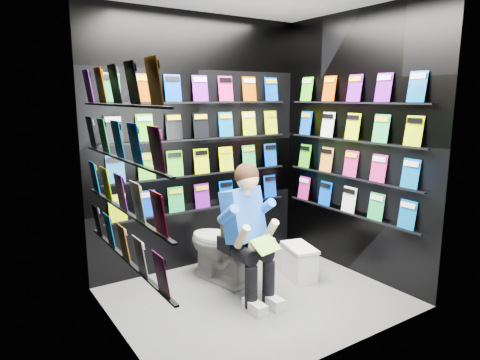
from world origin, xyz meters
TOP-DOWN VIEW (x-y plane):
  - floor at (0.00, 0.00)m, footprint 2.40×2.40m
  - wall_back at (0.00, 1.00)m, footprint 2.40×0.04m
  - wall_front at (0.00, -1.00)m, footprint 2.40×0.04m
  - wall_left at (-1.20, 0.00)m, footprint 0.04×2.00m
  - wall_right at (1.20, 0.00)m, footprint 0.04×2.00m
  - comics_back at (0.00, 0.97)m, footprint 2.10×0.06m
  - comics_left at (-1.17, 0.00)m, footprint 0.06×1.70m
  - comics_right at (1.17, 0.00)m, footprint 0.06×1.70m
  - toilet at (-0.06, 0.49)m, footprint 0.56×0.82m
  - longbox at (0.63, 0.12)m, footprint 0.31×0.44m
  - longbox_lid at (0.63, 0.12)m, footprint 0.33×0.46m
  - reader at (-0.06, 0.11)m, footprint 0.61×0.78m
  - held_comic at (-0.06, -0.24)m, footprint 0.27×0.19m

SIDE VIEW (x-z plane):
  - floor at x=0.00m, z-range 0.00..0.00m
  - longbox at x=0.63m, z-range 0.00..0.30m
  - longbox_lid at x=0.63m, z-range 0.30..0.33m
  - toilet at x=-0.06m, z-range 0.00..0.73m
  - held_comic at x=-0.06m, z-range 0.53..0.63m
  - reader at x=-0.06m, z-range 0.10..1.38m
  - wall_back at x=0.00m, z-range 0.00..2.60m
  - wall_front at x=0.00m, z-range 0.00..2.60m
  - wall_left at x=-1.20m, z-range 0.00..2.60m
  - wall_right at x=1.20m, z-range 0.00..2.60m
  - comics_back at x=0.00m, z-range 0.62..1.99m
  - comics_left at x=-1.17m, z-range 0.62..1.99m
  - comics_right at x=1.17m, z-range 0.62..1.99m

